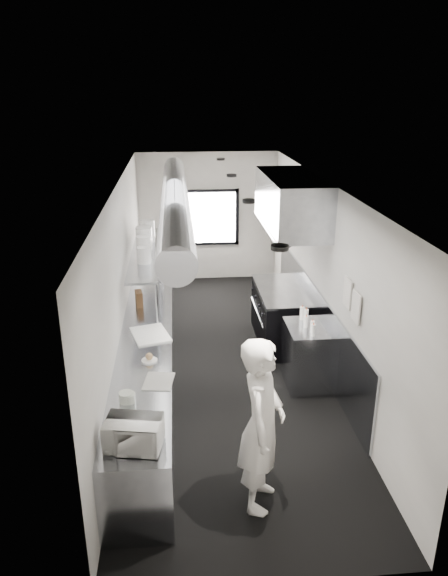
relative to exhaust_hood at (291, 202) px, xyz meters
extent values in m
cube|color=black|center=(-1.10, -0.70, -2.39)|extent=(3.00, 8.00, 0.01)
cube|color=beige|center=(-1.10, -0.70, 0.41)|extent=(3.00, 8.00, 0.01)
cube|color=beige|center=(-1.10, 3.30, -0.99)|extent=(3.00, 0.02, 2.80)
cube|color=beige|center=(-1.10, -4.70, -0.99)|extent=(3.00, 0.02, 2.80)
cube|color=beige|center=(-2.60, -0.70, -0.99)|extent=(0.02, 8.00, 2.80)
cube|color=beige|center=(0.40, -0.70, -0.99)|extent=(0.02, 8.00, 2.80)
cube|color=#92959F|center=(0.38, -0.40, -1.84)|extent=(0.03, 5.50, 1.10)
cylinder|color=#999BA2|center=(-1.80, -0.30, 0.16)|extent=(0.40, 6.40, 0.40)
cube|color=white|center=(-1.10, 3.26, -0.99)|extent=(1.20, 0.03, 1.10)
cube|color=black|center=(-1.10, 3.28, -0.42)|extent=(1.36, 0.03, 0.08)
cube|color=black|center=(-1.10, 3.28, -1.57)|extent=(1.36, 0.03, 0.08)
cube|color=black|center=(-1.74, 3.28, -0.99)|extent=(0.08, 0.03, 1.25)
cube|color=black|center=(-0.46, 3.28, -0.99)|extent=(0.08, 0.03, 1.25)
cube|color=#92959F|center=(0.00, 0.00, 0.01)|extent=(0.80, 2.20, 0.80)
cube|color=#92959F|center=(-0.38, 0.00, -0.38)|extent=(0.05, 2.20, 0.05)
cube|color=black|center=(-0.08, 0.00, -0.33)|extent=(0.50, 2.10, 0.28)
cube|color=#92959F|center=(-2.25, -1.20, -1.94)|extent=(0.70, 6.00, 0.90)
cube|color=#92959F|center=(-2.30, 0.30, -0.84)|extent=(0.45, 3.00, 0.04)
cylinder|color=#92959F|center=(-2.10, -1.10, -1.17)|extent=(0.04, 0.04, 0.66)
cylinder|color=#92959F|center=(-2.10, 0.30, -1.17)|extent=(0.04, 0.04, 0.66)
cylinder|color=#92959F|center=(-2.10, 1.70, -1.17)|extent=(0.04, 0.04, 0.66)
cube|color=black|center=(-0.05, 0.00, -1.94)|extent=(0.85, 1.60, 0.90)
cube|color=#92959F|center=(-0.05, 0.00, -1.47)|extent=(0.85, 1.60, 0.04)
cube|color=#92959F|center=(-0.46, 0.00, -1.94)|extent=(0.03, 1.55, 0.80)
cylinder|color=#92959F|center=(-0.49, 0.00, -1.84)|extent=(0.03, 1.30, 0.03)
cube|color=#92959F|center=(0.05, -1.40, -1.94)|extent=(0.65, 0.80, 0.90)
cube|color=#92959F|center=(-2.25, 2.50, -1.94)|extent=(0.70, 1.20, 0.90)
cube|color=silver|center=(0.37, -1.90, -0.79)|extent=(0.02, 0.28, 0.38)
cube|color=silver|center=(0.37, -2.25, -0.84)|extent=(0.02, 0.28, 0.38)
imported|color=silver|center=(-1.01, -3.69, -1.45)|extent=(0.63, 0.79, 1.88)
imported|color=white|center=(-2.25, -3.86, -1.35)|extent=(0.54, 0.45, 0.29)
cylinder|color=beige|center=(-2.38, -3.08, -1.43)|extent=(0.20, 0.20, 0.11)
cylinder|color=beige|center=(-2.35, -3.09, -1.44)|extent=(0.16, 0.16, 0.10)
cube|color=silver|center=(-2.05, -2.70, -1.49)|extent=(0.38, 0.45, 0.01)
cylinder|color=white|center=(-2.17, -2.19, -1.48)|extent=(0.24, 0.24, 0.02)
sphere|color=tan|center=(-2.17, -2.19, -1.43)|extent=(0.09, 0.09, 0.09)
cube|color=white|center=(-2.19, -1.45, -1.48)|extent=(0.61, 0.71, 0.02)
cube|color=brown|center=(-2.40, -0.39, -1.37)|extent=(0.14, 0.23, 0.24)
cylinder|color=white|center=(-2.29, -0.32, -0.70)|extent=(0.27, 0.27, 0.25)
cylinder|color=white|center=(-2.31, 0.13, -0.67)|extent=(0.30, 0.30, 0.30)
cylinder|color=white|center=(-2.32, 0.41, -0.63)|extent=(0.32, 0.32, 0.37)
cylinder|color=white|center=(-2.28, 0.88, -0.63)|extent=(0.24, 0.24, 0.38)
cylinder|color=white|center=(0.02, -1.68, -1.41)|extent=(0.06, 0.06, 0.17)
cylinder|color=white|center=(0.03, -1.58, -1.40)|extent=(0.08, 0.08, 0.17)
cylinder|color=white|center=(-0.02, -1.41, -1.41)|extent=(0.06, 0.06, 0.17)
cylinder|color=white|center=(0.02, -1.24, -1.39)|extent=(0.07, 0.07, 0.20)
cylinder|color=white|center=(-0.01, -1.14, -1.39)|extent=(0.07, 0.07, 0.20)
camera|label=1|loc=(-1.79, -8.08, 1.69)|focal=33.18mm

